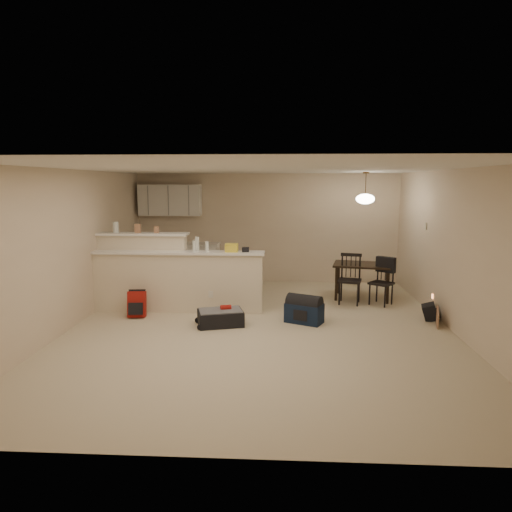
# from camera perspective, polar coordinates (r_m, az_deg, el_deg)

# --- Properties ---
(room) EXTENTS (7.00, 7.02, 2.50)m
(room) POSITION_cam_1_polar(r_m,az_deg,el_deg) (7.07, 0.50, 0.69)
(room) COLOR beige
(room) RESTS_ON ground
(breakfast_bar) EXTENTS (3.08, 0.58, 1.39)m
(breakfast_bar) POSITION_cam_1_polar(r_m,az_deg,el_deg) (8.41, -11.26, -2.57)
(breakfast_bar) COLOR beige
(breakfast_bar) RESTS_ON ground
(upper_cabinets) EXTENTS (1.40, 0.34, 0.70)m
(upper_cabinets) POSITION_cam_1_polar(r_m,az_deg,el_deg) (10.62, -10.68, 6.88)
(upper_cabinets) COLOR white
(upper_cabinets) RESTS_ON room
(kitchen_counter) EXTENTS (1.80, 0.60, 0.90)m
(kitchen_counter) POSITION_cam_1_polar(r_m,az_deg,el_deg) (10.60, -9.57, -0.98)
(kitchen_counter) COLOR white
(kitchen_counter) RESTS_ON ground
(thermostat) EXTENTS (0.02, 0.12, 0.12)m
(thermostat) POSITION_cam_1_polar(r_m,az_deg,el_deg) (8.98, 20.42, 3.53)
(thermostat) COLOR beige
(thermostat) RESTS_ON room
(jar) EXTENTS (0.10, 0.10, 0.20)m
(jar) POSITION_cam_1_polar(r_m,az_deg,el_deg) (8.68, -17.12, 3.46)
(jar) COLOR silver
(jar) RESTS_ON breakfast_bar
(cereal_box) EXTENTS (0.10, 0.07, 0.16)m
(cereal_box) POSITION_cam_1_polar(r_m,az_deg,el_deg) (8.55, -14.56, 3.35)
(cereal_box) COLOR #AB7A58
(cereal_box) RESTS_ON breakfast_bar
(small_box) EXTENTS (0.08, 0.06, 0.12)m
(small_box) POSITION_cam_1_polar(r_m,az_deg,el_deg) (8.46, -12.33, 3.24)
(small_box) COLOR #AB7A58
(small_box) RESTS_ON breakfast_bar
(bottle_a) EXTENTS (0.07, 0.07, 0.26)m
(bottle_a) POSITION_cam_1_polar(r_m,az_deg,el_deg) (8.10, -7.37, 1.48)
(bottle_a) COLOR silver
(bottle_a) RESTS_ON breakfast_bar
(bottle_b) EXTENTS (0.06, 0.06, 0.18)m
(bottle_b) POSITION_cam_1_polar(r_m,az_deg,el_deg) (8.07, -6.14, 1.19)
(bottle_b) COLOR silver
(bottle_b) RESTS_ON breakfast_bar
(bag_lump) EXTENTS (0.22, 0.18, 0.14)m
(bag_lump) POSITION_cam_1_polar(r_m,az_deg,el_deg) (8.02, -3.07, 1.03)
(bag_lump) COLOR #AB7A58
(bag_lump) RESTS_ON breakfast_bar
(pouch) EXTENTS (0.12, 0.10, 0.08)m
(pouch) POSITION_cam_1_polar(r_m,az_deg,el_deg) (8.00, -1.33, 0.80)
(pouch) COLOR #AB7A58
(pouch) RESTS_ON breakfast_bar
(extra_item_x) EXTENTS (0.07, 0.07, 0.19)m
(extra_item_x) POSITION_cam_1_polar(r_m,az_deg,el_deg) (8.11, -7.71, 1.25)
(extra_item_x) COLOR silver
(extra_item_x) RESTS_ON breakfast_bar
(dining_table) EXTENTS (1.25, 0.95, 0.70)m
(dining_table) POSITION_cam_1_polar(r_m,az_deg,el_deg) (9.29, 13.18, -1.48)
(dining_table) COLOR black
(dining_table) RESTS_ON ground
(pendant_lamp) EXTENTS (0.36, 0.36, 0.62)m
(pendant_lamp) POSITION_cam_1_polar(r_m,az_deg,el_deg) (9.14, 13.50, 7.01)
(pendant_lamp) COLOR brown
(pendant_lamp) RESTS_ON room
(dining_chair_near) EXTENTS (0.50, 0.48, 0.95)m
(dining_chair_near) POSITION_cam_1_polar(r_m,az_deg,el_deg) (8.86, 11.63, -2.86)
(dining_chair_near) COLOR black
(dining_chair_near) RESTS_ON ground
(dining_chair_far) EXTENTS (0.53, 0.53, 0.88)m
(dining_chair_far) POSITION_cam_1_polar(r_m,az_deg,el_deg) (8.93, 15.39, -3.14)
(dining_chair_far) COLOR black
(dining_chair_far) RESTS_ON ground
(suitcase) EXTENTS (0.81, 0.64, 0.24)m
(suitcase) POSITION_cam_1_polar(r_m,az_deg,el_deg) (7.49, -4.46, -7.73)
(suitcase) COLOR black
(suitcase) RESTS_ON ground
(red_backpack) EXTENTS (0.32, 0.22, 0.44)m
(red_backpack) POSITION_cam_1_polar(r_m,az_deg,el_deg) (8.15, -14.66, -5.85)
(red_backpack) COLOR #9F1712
(red_backpack) RESTS_ON ground
(navy_duffel) EXTENTS (0.68, 0.55, 0.32)m
(navy_duffel) POSITION_cam_1_polar(r_m,az_deg,el_deg) (7.63, 6.04, -7.10)
(navy_duffel) COLOR #101D34
(navy_duffel) RESTS_ON ground
(black_daypack) EXTENTS (0.28, 0.34, 0.26)m
(black_daypack) POSITION_cam_1_polar(r_m,az_deg,el_deg) (8.29, 20.91, -6.55)
(black_daypack) COLOR black
(black_daypack) RESTS_ON ground
(cardboard_sheet) EXTENTS (0.11, 0.36, 0.28)m
(cardboard_sheet) POSITION_cam_1_polar(r_m,az_deg,el_deg) (7.94, 21.75, -7.21)
(cardboard_sheet) COLOR #AB7A58
(cardboard_sheet) RESTS_ON ground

